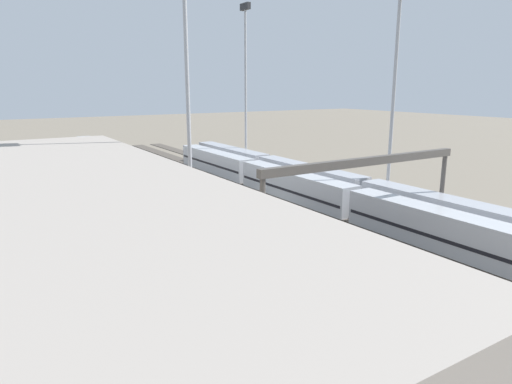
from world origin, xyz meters
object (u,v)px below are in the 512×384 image
Objects in this scene: light_mast_0 at (246,67)px; light_mast_1 at (187,72)px; train_on_track_0 at (366,194)px; maintenance_shed at (40,255)px; light_mast_2 at (395,72)px; train_on_track_4 at (145,174)px; train_on_track_1 at (294,186)px; signal_gantry at (367,171)px.

light_mast_0 reaches higher than light_mast_1.
maintenance_shed is at bearing 104.13° from train_on_track_0.
light_mast_2 reaches higher than train_on_track_0.
train_on_track_0 is at bearing -144.44° from train_on_track_4.
light_mast_1 is 26.11m from light_mast_2.
light_mast_2 is (-9.48, -8.30, 15.31)m from train_on_track_1.
train_on_track_0 is at bearing -103.86° from light_mast_1.
train_on_track_0 is at bearing -46.33° from signal_gantry.
signal_gantry is at bearing 164.08° from light_mast_0.
light_mast_2 is (-28.53, -23.30, 15.23)m from train_on_track_4.
light_mast_2 reaches higher than light_mast_1.
signal_gantry is 29.63m from maintenance_shed.
train_on_track_0 is 1.34× the size of train_on_track_1.
train_on_track_4 is 39.20m from signal_gantry.
train_on_track_1 is at bearing -15.15° from signal_gantry.
train_on_track_0 is 3.14× the size of light_mast_0.
light_mast_1 is 0.98× the size of light_mast_2.
light_mast_1 reaches higher than train_on_track_0.
light_mast_1 reaches higher than maintenance_shed.
train_on_track_0 is at bearing 175.55° from light_mast_0.
light_mast_2 reaches higher than signal_gantry.
train_on_track_0 is 1.06× the size of train_on_track_4.
maintenance_shed reaches higher than train_on_track_4.
signal_gantry reaches higher than train_on_track_0.
signal_gantry is (-15.00, -12.11, -9.55)m from light_mast_1.
light_mast_1 is (-29.65, 24.84, -2.09)m from light_mast_0.
light_mast_2 is at bearing -99.50° from train_on_track_0.
signal_gantry is at bearing 124.07° from light_mast_2.
light_mast_1 reaches higher than signal_gantry.
maintenance_shed is at bearing 90.78° from signal_gantry.
light_mast_1 is (5.46, 22.11, 14.97)m from train_on_track_0.
train_on_track_1 is 2.86× the size of signal_gantry.
train_on_track_1 is 2.35× the size of light_mast_0.
train_on_track_4 is 42.74m from maintenance_shed.
train_on_track_0 is 40.85m from maintenance_shed.
train_on_track_4 is 1.76× the size of maintenance_shed.
light_mast_0 is 63.38m from maintenance_shed.
train_on_track_4 reaches higher than train_on_track_1.
train_on_track_1 is at bearing -141.78° from train_on_track_4.
signal_gantry reaches higher than train_on_track_4.
signal_gantry is (-37.52, -10.00, 5.35)m from train_on_track_4.
light_mast_2 is at bearing -140.76° from train_on_track_4.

